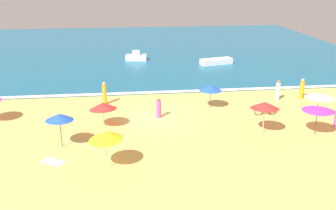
% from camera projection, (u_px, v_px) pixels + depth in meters
% --- Properties ---
extents(ground_plane, '(60.00, 60.00, 0.00)m').
position_uv_depth(ground_plane, '(155.00, 118.00, 28.84)').
color(ground_plane, '#EDBC60').
extents(ocean_water, '(60.00, 44.00, 0.10)m').
position_uv_depth(ocean_water, '(139.00, 48.00, 55.03)').
color(ocean_water, '#196084').
rests_on(ocean_water, ground_plane).
extents(wave_breaker_foam, '(57.00, 0.70, 0.01)m').
position_uv_depth(wave_breaker_foam, '(149.00, 92.00, 34.70)').
color(wave_breaker_foam, white).
rests_on(wave_breaker_foam, ocean_water).
extents(beach_umbrella_0, '(2.48, 2.48, 1.97)m').
position_uv_depth(beach_umbrella_0, '(210.00, 88.00, 30.51)').
color(beach_umbrella_0, '#4C3823').
rests_on(beach_umbrella_0, ground_plane).
extents(beach_umbrella_1, '(2.62, 2.64, 1.93)m').
position_uv_depth(beach_umbrella_1, '(103.00, 106.00, 26.77)').
color(beach_umbrella_1, silver).
rests_on(beach_umbrella_1, ground_plane).
extents(beach_umbrella_2, '(2.85, 2.85, 2.04)m').
position_uv_depth(beach_umbrella_2, '(318.00, 109.00, 25.41)').
color(beach_umbrella_2, '#4C3823').
rests_on(beach_umbrella_2, ground_plane).
extents(beach_umbrella_3, '(2.48, 2.48, 2.30)m').
position_uv_depth(beach_umbrella_3, '(59.00, 117.00, 23.51)').
color(beach_umbrella_3, '#4C3823').
rests_on(beach_umbrella_3, ground_plane).
extents(beach_umbrella_4, '(2.40, 2.42, 2.33)m').
position_uv_depth(beach_umbrella_4, '(265.00, 105.00, 25.60)').
color(beach_umbrella_4, silver).
rests_on(beach_umbrella_4, ground_plane).
extents(beach_umbrella_5, '(2.47, 2.45, 2.33)m').
position_uv_depth(beach_umbrella_5, '(105.00, 136.00, 20.90)').
color(beach_umbrella_5, silver).
rests_on(beach_umbrella_5, ground_plane).
extents(beach_umbrella_7, '(2.70, 2.69, 1.86)m').
position_uv_depth(beach_umbrella_7, '(319.00, 95.00, 28.76)').
color(beach_umbrella_7, '#4C3823').
rests_on(beach_umbrella_7, ground_plane).
extents(parked_bicycle, '(1.82, 0.10, 0.76)m').
position_uv_depth(parked_bicycle, '(266.00, 110.00, 29.41)').
color(parked_bicycle, black).
rests_on(parked_bicycle, ground_plane).
extents(beachgoer_0, '(0.43, 0.43, 1.94)m').
position_uv_depth(beachgoer_0, '(105.00, 94.00, 31.66)').
color(beachgoer_0, orange).
rests_on(beachgoer_0, ground_plane).
extents(beachgoer_1, '(0.47, 0.47, 1.79)m').
position_uv_depth(beachgoer_1, '(278.00, 91.00, 32.72)').
color(beachgoer_1, white).
rests_on(beachgoer_1, ground_plane).
extents(beachgoer_3, '(0.48, 0.48, 1.58)m').
position_uv_depth(beachgoer_3, '(159.00, 109.00, 28.79)').
color(beachgoer_3, '#D84CA5').
rests_on(beachgoer_3, ground_plane).
extents(beachgoer_4, '(0.50, 0.50, 1.81)m').
position_uv_depth(beachgoer_4, '(302.00, 89.00, 33.13)').
color(beachgoer_4, orange).
rests_on(beachgoer_4, ground_plane).
extents(beach_towel_1, '(1.59, 1.34, 0.01)m').
position_uv_depth(beach_towel_1, '(53.00, 162.00, 22.25)').
color(beach_towel_1, white).
rests_on(beach_towel_1, ground_plane).
extents(small_boat_0, '(2.71, 1.59, 1.20)m').
position_uv_depth(small_boat_0, '(136.00, 57.00, 47.31)').
color(small_boat_0, white).
rests_on(small_boat_0, ocean_water).
extents(small_boat_1, '(4.07, 2.19, 0.68)m').
position_uv_depth(small_boat_1, '(216.00, 61.00, 45.22)').
color(small_boat_1, white).
rests_on(small_boat_1, ocean_water).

